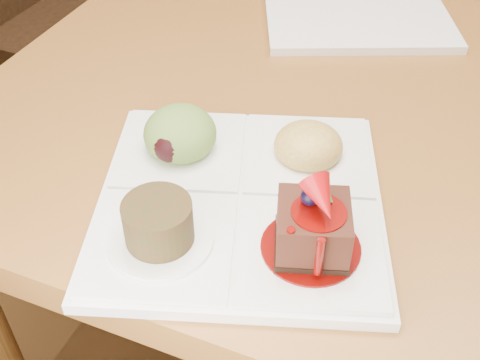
% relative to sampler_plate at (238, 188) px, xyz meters
% --- Properties ---
extents(ground, '(6.00, 6.00, 0.00)m').
position_rel_sampler_plate_xyz_m(ground, '(0.12, 0.75, -0.77)').
color(ground, brown).
extents(sampler_plate, '(0.34, 0.34, 0.10)m').
position_rel_sampler_plate_xyz_m(sampler_plate, '(0.00, 0.00, 0.00)').
color(sampler_plate, white).
rests_on(sampler_plate, dining_table).
extents(second_plate, '(0.34, 0.34, 0.01)m').
position_rel_sampler_plate_xyz_m(second_plate, '(0.00, 0.45, -0.02)').
color(second_plate, white).
rests_on(second_plate, dining_table).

